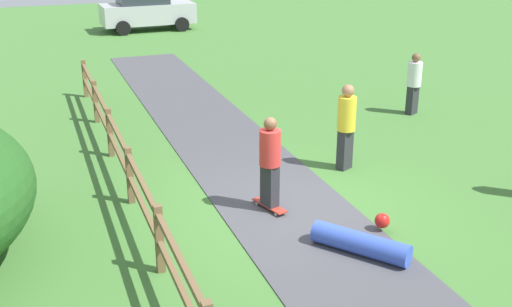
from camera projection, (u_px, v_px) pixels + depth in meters
The scene contains 8 objects.
ground_plane at pixel (286, 209), 11.40m from camera, with size 60.00×60.00×0.00m, color #427533.
asphalt_path at pixel (286, 209), 11.40m from camera, with size 2.40×28.00×0.02m, color #47474C.
wooden_fence at pixel (142, 197), 10.32m from camera, with size 0.12×18.12×1.10m.
skater_riding at pixel (270, 159), 11.02m from camera, with size 0.47×0.82×1.75m.
skater_fallen at pixel (362, 241), 9.88m from camera, with size 1.48×1.49×0.36m.
bystander_yellow at pixel (346, 123), 12.87m from camera, with size 0.51×0.51×1.83m.
bystander_white at pixel (414, 81), 16.54m from camera, with size 0.51×0.51×1.65m.
parked_car_silver at pixel (147, 9), 28.62m from camera, with size 4.26×2.12×1.92m.
Camera 1 is at (-4.10, -9.44, 5.05)m, focal length 43.76 mm.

